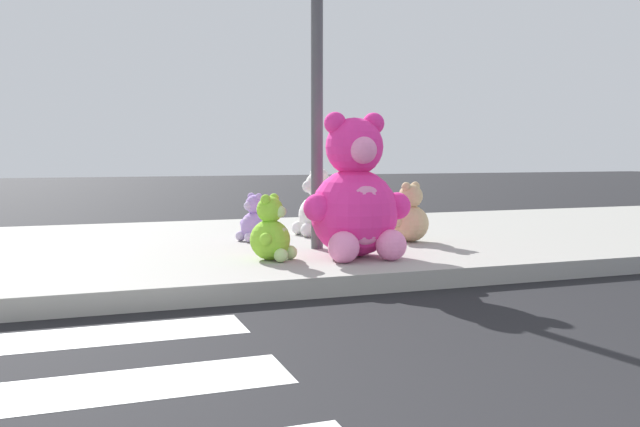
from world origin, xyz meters
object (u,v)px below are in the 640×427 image
plush_lavender (254,222)px  plush_tan (409,218)px  sign_pole (317,63)px  plush_lime (272,234)px  plush_pink_large (356,199)px  plush_white (317,209)px

plush_lavender → plush_tan: (1.44, -0.58, 0.05)m
sign_pole → plush_lime: sign_pole is taller
plush_pink_large → plush_white: (0.20, 1.56, -0.20)m
plush_tan → plush_lime: bearing=-157.6°
plush_pink_large → plush_lime: bearing=173.9°
plush_lavender → plush_tan: plush_tan is taller
plush_lavender → plush_lime: 1.25m
plush_lavender → plush_tan: bearing=-22.0°
plush_lavender → sign_pole: bearing=-60.4°
plush_tan → plush_white: plush_white is taller
plush_lime → plush_white: 1.74m
plush_pink_large → plush_tan: size_ratio=2.05×
plush_lavender → plush_white: 0.80m
plush_lavender → plush_tan: 1.55m
plush_lime → plush_white: (0.92, 1.48, 0.07)m
plush_pink_large → plush_lavender: bearing=112.8°
plush_lime → plush_lavender: bearing=82.6°
plush_lime → plush_pink_large: bearing=-6.1°
plush_tan → plush_lime: size_ratio=1.10×
plush_pink_large → plush_tan: plush_pink_large is taller
plush_lime → plush_white: bearing=58.2°
plush_tan → plush_white: 1.07m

